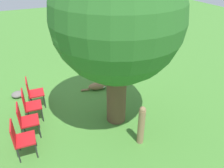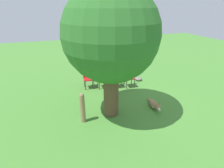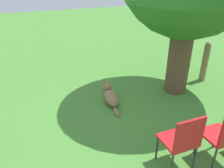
% 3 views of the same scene
% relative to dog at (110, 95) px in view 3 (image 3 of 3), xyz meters
% --- Properties ---
extents(ground_plane, '(30.00, 30.00, 0.00)m').
position_rel_dog_xyz_m(ground_plane, '(0.36, 0.75, -0.14)').
color(ground_plane, '#478433').
extents(dog, '(1.10, 0.37, 0.39)m').
position_rel_dog_xyz_m(dog, '(0.00, 0.00, 0.00)').
color(dog, olive).
rests_on(dog, ground_plane).
extents(fence_post, '(0.16, 0.16, 1.03)m').
position_rel_dog_xyz_m(fence_post, '(0.03, 2.63, 0.38)').
color(fence_post, '#937551').
rests_on(fence_post, ground_plane).
extents(red_chair_0, '(0.44, 0.46, 0.90)m').
position_rel_dog_xyz_m(red_chair_0, '(2.10, 0.12, 0.38)').
color(red_chair_0, red).
rests_on(red_chair_0, ground_plane).
extents(red_chair_1, '(0.44, 0.46, 0.90)m').
position_rel_dog_xyz_m(red_chair_1, '(2.25, 0.71, 0.38)').
color(red_chair_1, red).
rests_on(red_chair_1, ground_plane).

